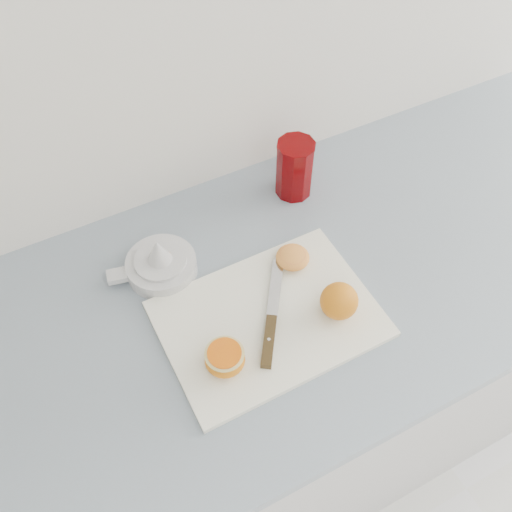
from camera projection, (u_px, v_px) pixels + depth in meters
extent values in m
cube|color=silver|center=(265.00, 395.00, 1.39)|extent=(2.52, 0.60, 0.86)
cube|color=#8596A6|center=(268.00, 294.00, 1.04)|extent=(2.58, 0.64, 0.03)
cube|color=white|center=(269.00, 319.00, 0.98)|extent=(0.37, 0.26, 0.01)
sphere|color=orange|center=(339.00, 301.00, 0.96)|extent=(0.07, 0.07, 0.07)
ellipsoid|color=orange|center=(225.00, 359.00, 0.91)|extent=(0.07, 0.07, 0.04)
cylinder|color=#DCD17E|center=(224.00, 354.00, 0.90)|extent=(0.06, 0.06, 0.00)
cylinder|color=#FF8600|center=(224.00, 353.00, 0.89)|extent=(0.05, 0.05, 0.00)
ellipsoid|color=orange|center=(293.00, 257.00, 1.04)|extent=(0.06, 0.06, 0.03)
cylinder|color=orange|center=(293.00, 255.00, 1.03)|extent=(0.05, 0.05, 0.00)
cube|color=#3F2D12|center=(269.00, 341.00, 0.94)|extent=(0.07, 0.09, 0.01)
cube|color=#B7B7BC|center=(275.00, 287.00, 1.01)|extent=(0.09, 0.11, 0.00)
cylinder|color=#B7B7BC|center=(269.00, 341.00, 0.94)|extent=(0.01, 0.01, 0.01)
cylinder|color=white|center=(162.00, 266.00, 1.04)|extent=(0.13, 0.13, 0.03)
cylinder|color=white|center=(160.00, 260.00, 1.02)|extent=(0.10, 0.10, 0.01)
cone|color=white|center=(158.00, 251.00, 1.00)|extent=(0.04, 0.04, 0.05)
cube|color=white|center=(119.00, 276.00, 1.03)|extent=(0.05, 0.04, 0.01)
ellipsoid|color=orange|center=(167.00, 260.00, 1.02)|extent=(0.01, 0.01, 0.00)
ellipsoid|color=orange|center=(152.00, 255.00, 1.02)|extent=(0.01, 0.01, 0.00)
ellipsoid|color=orange|center=(160.00, 264.00, 1.01)|extent=(0.01, 0.01, 0.00)
ellipsoid|color=orange|center=(168.00, 253.00, 1.03)|extent=(0.01, 0.01, 0.00)
cylinder|color=#630002|center=(295.00, 169.00, 1.13)|extent=(0.07, 0.07, 0.12)
cylinder|color=#D06C00|center=(293.00, 186.00, 1.17)|extent=(0.06, 0.06, 0.02)
cylinder|color=#630002|center=(296.00, 145.00, 1.08)|extent=(0.08, 0.08, 0.00)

